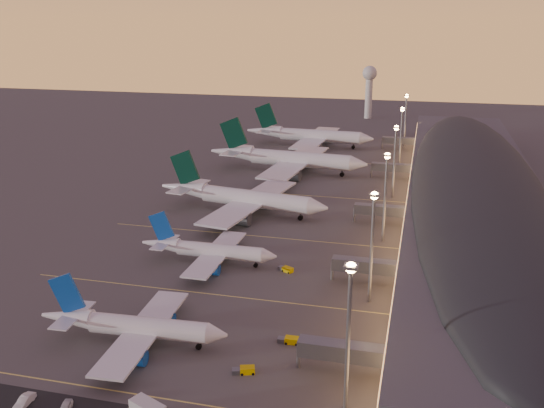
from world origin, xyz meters
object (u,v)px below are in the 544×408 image
Objects in this scene: baggage_tug_c at (286,269)px; service_van_a at (24,401)px; airliner_narrow_north at (208,250)px; airliner_wide_far at (309,135)px; airliner_wide_mid at (287,159)px; radar_tower at (369,83)px; baggage_tug_b at (289,340)px; service_van_c at (65,408)px; airliner_narrow_south at (133,326)px; airliner_wide_near at (241,198)px; baggage_tug_a at (245,370)px.

baggage_tug_c is 70.93m from service_van_a.
airliner_narrow_north is 0.57× the size of airliner_wide_far.
airliner_wide_mid is 14.49× the size of service_van_a.
radar_tower reaches higher than baggage_tug_b.
baggage_tug_b is at bearing 28.66° from service_van_c.
airliner_narrow_south is 0.64× the size of airliner_wide_near.
airliner_wide_mid is 53.62m from airliner_wide_far.
airliner_wide_near is (-4.21, 43.02, 1.53)m from airliner_narrow_north.
airliner_narrow_north is 64.93m from service_van_c.
airliner_wide_far reaches higher than service_van_c.
airliner_wide_far reaches higher than airliner_narrow_north.
service_van_c reaches higher than baggage_tug_a.
airliner_wide_far is 15.06× the size of baggage_tug_b.
baggage_tug_a is (25.77, -146.41, -5.02)m from airliner_wide_mid.
baggage_tug_b is at bearing 35.81° from service_van_a.
airliner_narrow_south reaches higher than airliner_narrow_north.
baggage_tug_a is at bearing -115.33° from baggage_tug_b.
airliner_wide_mid is at bearing 96.85° from airliner_wide_near.
radar_tower reaches higher than airliner_narrow_north.
radar_tower is 6.95× the size of service_van_a.
baggage_tug_a is (24.28, -4.91, -3.01)m from airliner_narrow_south.
radar_tower reaches higher than airliner_wide_far.
baggage_tug_c is at bearing -77.54° from airliner_wide_far.
airliner_wide_far is at bearing 91.18° from airliner_narrow_north.
service_van_a is at bearing -97.48° from airliner_narrow_north.
service_van_a is (-38.07, -30.39, 0.19)m from baggage_tug_b.
service_van_c is (0.73, -164.35, -4.85)m from airliner_wide_mid.
baggage_tug_b is at bearing -71.55° from airliner_wide_mid.
airliner_wide_near is at bearing -95.90° from radar_tower.
radar_tower is 313.46m from service_van_c.
airliner_narrow_north is at bearing -75.19° from airliner_wide_near.
service_van_a is at bearing -87.04° from airliner_wide_mid.
airliner_narrow_north is 8.46× the size of baggage_tug_a.
service_van_a is at bearing -87.86° from airliner_wide_far.
airliner_narrow_north reaches higher than baggage_tug_c.
airliner_wide_mid is 164.69m from service_van_a.
airliner_narrow_south is 141.52m from airliner_wide_mid.
service_van_a is (-25.56, -312.36, -21.10)m from radar_tower.
service_van_a is (-5.82, -218.10, -4.53)m from airliner_wide_far.
airliner_narrow_south reaches higher than service_van_c.
airliner_narrow_north is 21.12m from baggage_tug_c.
airliner_narrow_north reaches higher than baggage_tug_b.
radar_tower is 248.84m from baggage_tug_c.
airliner_narrow_north is 99.52m from airliner_wide_mid.
baggage_tug_b is (29.78, 7.41, -2.99)m from airliner_narrow_south.
airliner_wide_far is 201.86m from baggage_tug_a.
airliner_wide_far reaches higher than airliner_narrow_south.
baggage_tug_a is 37.25m from service_van_a.
airliner_wide_near is 56.51m from airliner_wide_mid.
airliner_wide_far is 97.72m from radar_tower.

